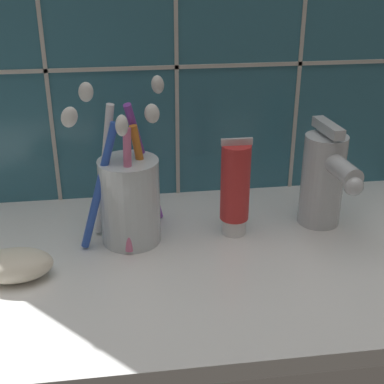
{
  "coord_description": "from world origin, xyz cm",
  "views": [
    {
      "loc": [
        -5.72,
        -50.99,
        33.96
      ],
      "look_at": [
        1.54,
        1.84,
        9.05
      ],
      "focal_mm": 50.0,
      "sensor_mm": 36.0,
      "label": 1
    }
  ],
  "objects_px": {
    "toothbrush_cup": "(129,195)",
    "toothpaste_tube": "(235,188)",
    "sink_faucet": "(325,178)",
    "soap_bar": "(14,265)"
  },
  "relations": [
    {
      "from": "toothbrush_cup",
      "to": "toothpaste_tube",
      "type": "bearing_deg",
      "value": -0.27
    },
    {
      "from": "toothbrush_cup",
      "to": "toothpaste_tube",
      "type": "height_order",
      "value": "toothbrush_cup"
    },
    {
      "from": "sink_faucet",
      "to": "toothbrush_cup",
      "type": "bearing_deg",
      "value": -93.26
    },
    {
      "from": "sink_faucet",
      "to": "soap_bar",
      "type": "height_order",
      "value": "sink_faucet"
    },
    {
      "from": "toothpaste_tube",
      "to": "sink_faucet",
      "type": "distance_m",
      "value": 0.11
    },
    {
      "from": "sink_faucet",
      "to": "soap_bar",
      "type": "relative_size",
      "value": 1.62
    },
    {
      "from": "toothbrush_cup",
      "to": "sink_faucet",
      "type": "bearing_deg",
      "value": 1.63
    },
    {
      "from": "toothbrush_cup",
      "to": "sink_faucet",
      "type": "relative_size",
      "value": 1.44
    },
    {
      "from": "soap_bar",
      "to": "sink_faucet",
      "type": "bearing_deg",
      "value": 11.29
    },
    {
      "from": "sink_faucet",
      "to": "soap_bar",
      "type": "distance_m",
      "value": 0.37
    }
  ]
}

